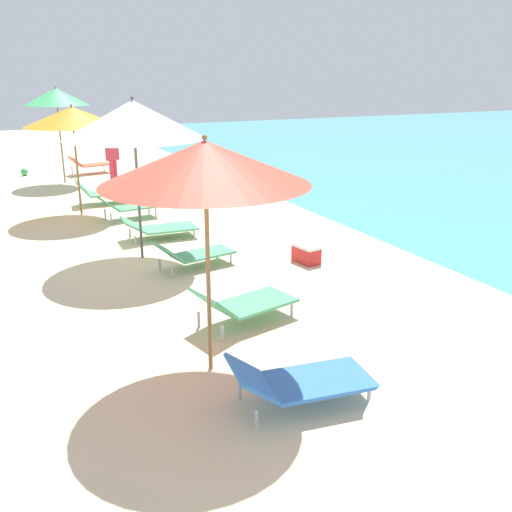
% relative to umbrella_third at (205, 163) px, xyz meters
% --- Properties ---
extents(umbrella_third, '(2.25, 2.25, 2.71)m').
position_rel_umbrella_third_xyz_m(umbrella_third, '(0.00, 0.00, 0.00)').
color(umbrella_third, olive).
rests_on(umbrella_third, ground).
extents(lounger_third_shoreside, '(1.56, 0.97, 0.60)m').
position_rel_umbrella_third_xyz_m(lounger_third_shoreside, '(0.86, 0.98, -2.12)').
color(lounger_third_shoreside, '#4CA572').
rests_on(lounger_third_shoreside, ground).
extents(lounger_third_inland, '(1.57, 0.86, 0.55)m').
position_rel_umbrella_third_xyz_m(lounger_third_inland, '(0.56, -1.10, -2.14)').
color(lounger_third_inland, blue).
rests_on(lounger_third_inland, ground).
extents(umbrella_fourth, '(2.49, 2.49, 2.92)m').
position_rel_umbrella_third_xyz_m(umbrella_fourth, '(0.34, 4.44, 0.11)').
color(umbrella_fourth, '#4C4C51').
rests_on(umbrella_fourth, ground).
extents(lounger_fourth_shoreside, '(1.55, 0.76, 0.48)m').
position_rel_umbrella_third_xyz_m(lounger_fourth_shoreside, '(0.99, 5.56, -2.18)').
color(lounger_fourth_shoreside, '#4CA572').
rests_on(lounger_fourth_shoreside, ground).
extents(lounger_fourth_inland, '(1.51, 0.82, 0.56)m').
position_rel_umbrella_third_xyz_m(lounger_fourth_inland, '(1.02, 3.48, -2.15)').
color(lounger_fourth_inland, '#4CA572').
rests_on(lounger_fourth_inland, ground).
extents(umbrella_fifth, '(2.21, 2.21, 2.61)m').
position_rel_umbrella_third_xyz_m(umbrella_fifth, '(-0.13, 8.40, -0.10)').
color(umbrella_fifth, olive).
rests_on(umbrella_fifth, ground).
extents(lounger_fifth_shoreside, '(1.48, 0.81, 0.66)m').
position_rel_umbrella_third_xyz_m(lounger_fifth_shoreside, '(0.58, 9.34, -2.10)').
color(lounger_fifth_shoreside, '#4CA572').
rests_on(lounger_fifth_shoreside, ground).
extents(lounger_fifth_inland, '(1.39, 0.68, 0.56)m').
position_rel_umbrella_third_xyz_m(lounger_fifth_inland, '(0.81, 7.45, -2.11)').
color(lounger_fifth_inland, '#4CA572').
rests_on(lounger_fifth_inland, ground).
extents(umbrella_farthest, '(1.89, 1.89, 2.91)m').
position_rel_umbrella_third_xyz_m(umbrella_farthest, '(0.10, 12.94, 0.17)').
color(umbrella_farthest, olive).
rests_on(umbrella_farthest, ground).
extents(lounger_farthest_shoreside, '(1.44, 0.85, 0.62)m').
position_rel_umbrella_third_xyz_m(lounger_farthest_shoreside, '(1.08, 14.19, -2.09)').
color(lounger_farthest_shoreside, '#D8593F').
rests_on(lounger_farthest_shoreside, ground).
extents(person_walking_near, '(0.42, 0.40, 1.64)m').
position_rel_umbrella_third_xyz_m(person_walking_near, '(1.33, 11.45, -1.42)').
color(person_walking_near, '#D8334C').
rests_on(person_walking_near, ground).
extents(cooler_box, '(0.38, 0.56, 0.34)m').
position_rel_umbrella_third_xyz_m(cooler_box, '(2.98, 2.88, -2.25)').
color(cooler_box, red).
rests_on(cooler_box, ground).
extents(beach_ball, '(0.25, 0.25, 0.25)m').
position_rel_umbrella_third_xyz_m(beach_ball, '(-0.96, 14.75, -2.30)').
color(beach_ball, '#3FB266').
rests_on(beach_ball, ground).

